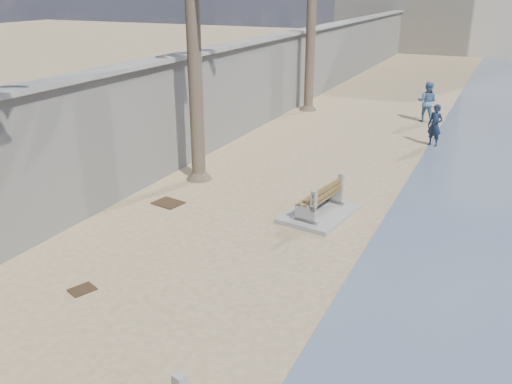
# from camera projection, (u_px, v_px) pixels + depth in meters

# --- Properties ---
(seawall) EXTENTS (0.45, 70.00, 3.50)m
(seawall) POSITION_uv_depth(u_px,v_px,m) (283.00, 75.00, 25.14)
(seawall) COLOR gray
(seawall) RESTS_ON ground_plane
(wall_cap) EXTENTS (0.80, 70.00, 0.12)m
(wall_cap) POSITION_uv_depth(u_px,v_px,m) (284.00, 35.00, 24.50)
(wall_cap) COLOR gray
(wall_cap) RESTS_ON seawall
(bench_far) EXTENTS (1.75, 2.32, 0.89)m
(bench_far) POSITION_uv_depth(u_px,v_px,m) (320.00, 202.00, 14.08)
(bench_far) COLOR gray
(bench_far) RESTS_ON ground_plane
(person_a) EXTENTS (0.77, 0.67, 1.81)m
(person_a) POSITION_uv_depth(u_px,v_px,m) (435.00, 122.00, 20.03)
(person_a) COLOR #131E34
(person_a) RESTS_ON ground_plane
(person_b) EXTENTS (0.97, 0.76, 1.96)m
(person_b) POSITION_uv_depth(u_px,v_px,m) (427.00, 100.00, 23.63)
(person_b) COLOR #44688E
(person_b) RESTS_ON ground_plane
(debris_c) EXTENTS (0.87, 0.75, 0.03)m
(debris_c) POSITION_uv_depth(u_px,v_px,m) (168.00, 203.00, 15.00)
(debris_c) COLOR #382616
(debris_c) RESTS_ON ground_plane
(debris_d) EXTENTS (0.53, 0.58, 0.03)m
(debris_d) POSITION_uv_depth(u_px,v_px,m) (82.00, 290.00, 10.74)
(debris_d) COLOR #382616
(debris_d) RESTS_ON ground_plane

